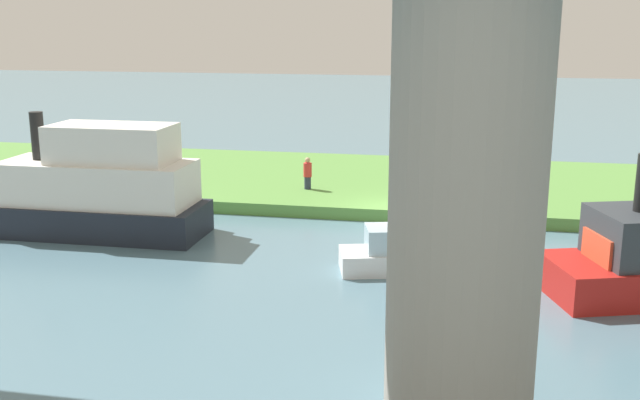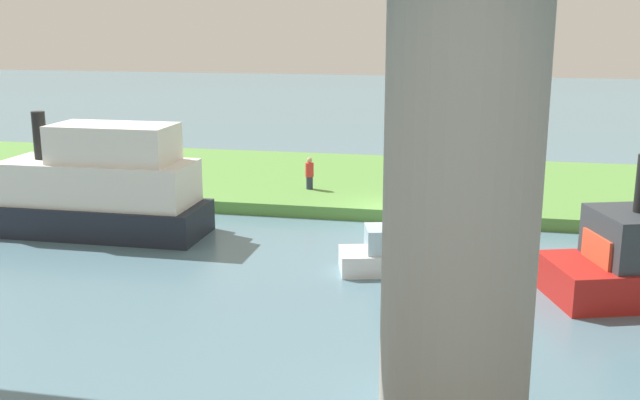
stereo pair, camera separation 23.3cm
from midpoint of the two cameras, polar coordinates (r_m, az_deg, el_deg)
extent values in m
plane|color=slate|center=(29.04, 5.86, -1.76)|extent=(160.00, 160.00, 0.00)
cube|color=#5B9342|center=(34.79, 6.95, 1.19)|extent=(80.00, 12.00, 0.50)
cylinder|color=#9E998E|center=(14.00, 11.18, 0.07)|extent=(2.89, 2.89, 8.84)
cylinder|color=#2D334C|center=(32.41, -0.59, 1.32)|extent=(0.29, 0.29, 0.55)
cylinder|color=red|center=(32.29, -0.60, 2.32)|extent=(0.40, 0.40, 0.60)
sphere|color=tan|center=(32.21, -0.60, 3.05)|extent=(0.24, 0.24, 0.24)
cylinder|color=brown|center=(29.12, 14.39, -0.22)|extent=(0.20, 0.20, 0.83)
cube|color=#D84C2D|center=(22.43, 22.11, -3.42)|extent=(1.85, 1.97, 0.80)
cube|color=white|center=(23.56, 7.02, -4.60)|extent=(4.50, 2.55, 0.66)
cube|color=silver|center=(23.26, 5.69, -2.97)|extent=(1.79, 1.56, 0.76)
cube|color=#1E232D|center=(28.72, -16.93, -1.27)|extent=(8.68, 2.93, 1.16)
cube|color=white|center=(28.19, -16.26, 1.32)|extent=(6.94, 2.64, 1.54)
cube|color=white|center=(27.63, -15.21, 4.20)|extent=(4.34, 2.22, 1.35)
cylinder|color=black|center=(29.01, -20.36, 4.64)|extent=(0.48, 0.48, 1.73)
cube|color=#D84C2D|center=(29.66, -21.00, 0.88)|extent=(1.55, 1.74, 0.87)
camera|label=1|loc=(0.12, -89.72, 0.07)|focal=42.02mm
camera|label=2|loc=(0.12, 90.28, -0.07)|focal=42.02mm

